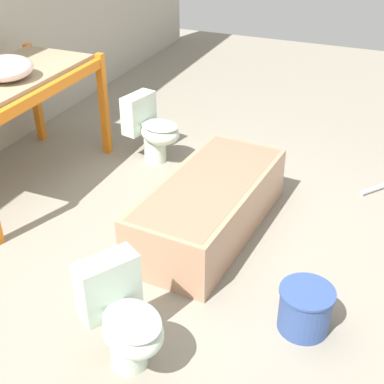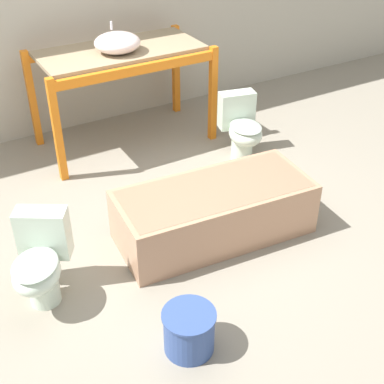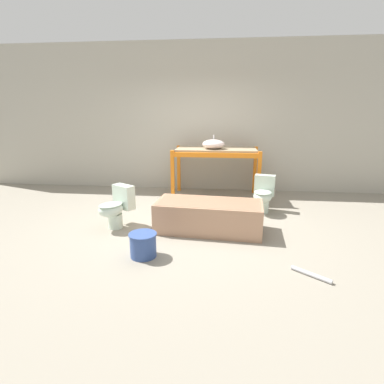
% 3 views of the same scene
% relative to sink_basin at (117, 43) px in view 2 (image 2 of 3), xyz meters
% --- Properties ---
extents(ground_plane, '(12.00, 12.00, 0.00)m').
position_rel_sink_basin_xyz_m(ground_plane, '(-0.35, -1.51, -1.12)').
color(ground_plane, gray).
extents(shelving_rack, '(1.75, 0.89, 1.02)m').
position_rel_sink_basin_xyz_m(shelving_rack, '(0.06, 0.09, -0.25)').
color(shelving_rack, orange).
rests_on(shelving_rack, ground_plane).
extents(sink_basin, '(0.45, 0.44, 0.27)m').
position_rel_sink_basin_xyz_m(sink_basin, '(0.00, 0.00, 0.00)').
color(sink_basin, silver).
rests_on(sink_basin, shelving_rack).
extents(bathtub_main, '(1.62, 0.81, 0.45)m').
position_rel_sink_basin_xyz_m(bathtub_main, '(0.01, -1.78, -0.86)').
color(bathtub_main, tan).
rests_on(bathtub_main, ground_plane).
extents(toilet_near, '(0.45, 0.60, 0.65)m').
position_rel_sink_basin_xyz_m(toilet_near, '(0.93, -0.82, -0.78)').
color(toilet_near, silver).
rests_on(toilet_near, ground_plane).
extents(toilet_far, '(0.57, 0.64, 0.65)m').
position_rel_sink_basin_xyz_m(toilet_far, '(-1.41, -1.81, -0.78)').
color(toilet_far, silver).
rests_on(toilet_far, ground_plane).
extents(bucket_white, '(0.35, 0.35, 0.30)m').
position_rel_sink_basin_xyz_m(bucket_white, '(-0.75, -2.71, -0.96)').
color(bucket_white, '#334C8C').
rests_on(bucket_white, ground_plane).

